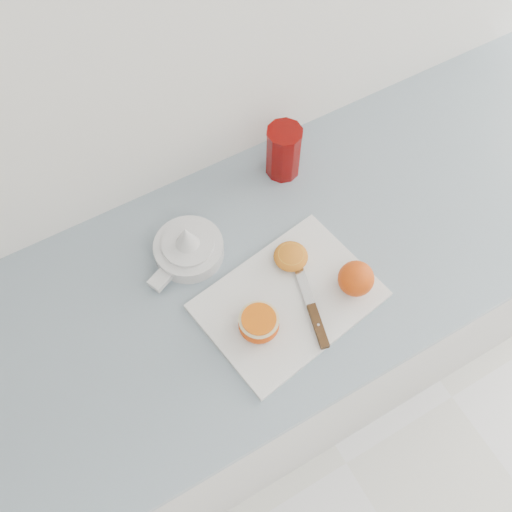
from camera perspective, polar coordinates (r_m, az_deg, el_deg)
The scene contains 8 objects.
counter at distance 1.63m, azimuth -0.72°, elevation -9.08°, with size 2.56×0.64×0.89m.
cutting_board at distance 1.19m, azimuth 3.28°, elevation -4.44°, with size 0.35×0.25×0.01m, color silver.
whole_orange at distance 1.18m, azimuth 9.97°, elevation -2.25°, with size 0.07×0.07×0.07m.
half_orange at distance 1.13m, azimuth 0.29°, elevation -6.78°, with size 0.08×0.08×0.05m.
squeezed_shell at distance 1.21m, azimuth 3.50°, elevation -0.03°, with size 0.07×0.07×0.03m.
paring_knife at distance 1.16m, azimuth 5.93°, elevation -6.12°, with size 0.07×0.22×0.01m.
citrus_juicer at distance 1.23m, azimuth -6.82°, elevation 0.82°, with size 0.19×0.15×0.10m.
red_tumbler at distance 1.33m, azimuth 2.76°, elevation 10.26°, with size 0.08×0.08×0.14m.
Camera 1 is at (-0.42, 1.20, 1.97)m, focal length 40.00 mm.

